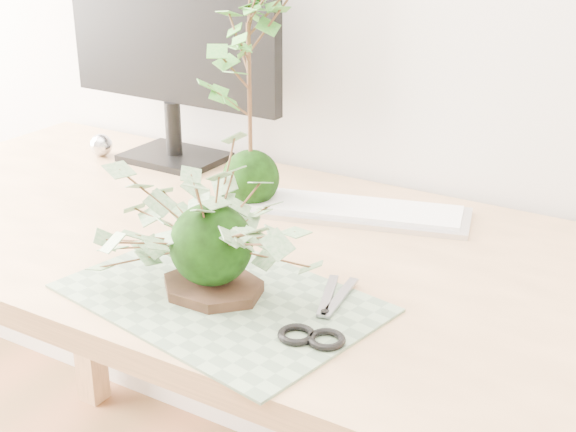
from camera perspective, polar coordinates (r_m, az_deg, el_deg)
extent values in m
cube|color=tan|center=(1.28, -1.54, -2.80)|extent=(1.60, 0.70, 0.04)
cube|color=tan|center=(2.08, -14.42, -4.50)|extent=(0.06, 0.06, 0.70)
cube|color=#556D56|center=(1.11, -4.85, -5.81)|extent=(0.47, 0.35, 0.00)
cylinder|color=black|center=(1.12, -5.37, -5.04)|extent=(0.15, 0.15, 0.01)
sphere|color=black|center=(1.09, -5.49, -2.02)|extent=(0.11, 0.11, 0.11)
sphere|color=black|center=(1.41, -2.65, 2.71)|extent=(0.10, 0.10, 0.10)
cylinder|color=#4A2F1A|center=(1.37, -2.76, 8.47)|extent=(0.01, 0.01, 0.25)
cube|color=silver|center=(1.39, 4.17, 0.35)|extent=(0.44, 0.24, 0.01)
cube|color=silver|center=(1.39, 4.17, 0.66)|extent=(0.41, 0.20, 0.01)
cube|color=black|center=(1.68, -8.04, 4.18)|extent=(0.20, 0.15, 0.01)
cylinder|color=black|center=(1.66, -8.16, 6.19)|extent=(0.03, 0.03, 0.11)
cube|color=black|center=(1.62, -8.37, 13.54)|extent=(0.50, 0.03, 0.32)
sphere|color=silver|center=(1.73, -13.15, 4.94)|extent=(0.05, 0.05, 0.05)
cube|color=gray|center=(1.10, 3.58, -5.84)|extent=(0.05, 0.12, 0.00)
cube|color=gray|center=(1.09, 4.38, -6.06)|extent=(0.03, 0.12, 0.00)
torus|color=black|center=(1.02, 0.05, -8.14)|extent=(0.06, 0.06, 0.01)
torus|color=black|center=(1.00, 1.96, -8.72)|extent=(0.06, 0.06, 0.01)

